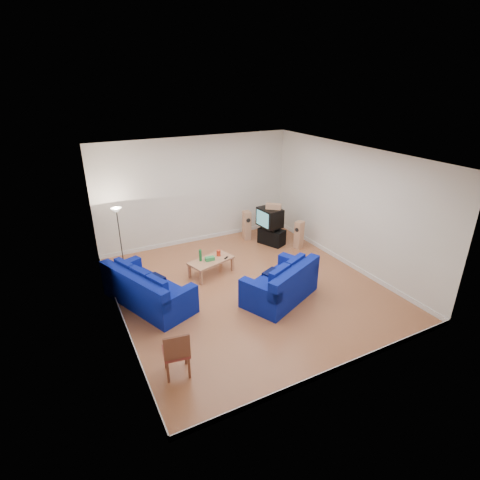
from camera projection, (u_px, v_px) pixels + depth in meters
name	position (u px, v px, depth m)	size (l,w,h in m)	color
room	(248.00, 228.00, 8.53)	(6.01, 6.51, 3.21)	brown
sofa_three_seat	(147.00, 292.00, 8.34)	(1.74, 2.44, 0.87)	navy
sofa_loveseat	(282.00, 286.00, 8.54)	(2.05, 1.65, 0.90)	navy
coffee_table	(211.00, 261.00, 9.61)	(1.27, 0.89, 0.42)	tan
bottle	(200.00, 255.00, 9.47)	(0.07, 0.07, 0.31)	#197233
tissue_box	(210.00, 259.00, 9.53)	(0.23, 0.13, 0.10)	green
red_canister	(219.00, 253.00, 9.78)	(0.11, 0.11, 0.15)	red
remote	(226.00, 258.00, 9.67)	(0.15, 0.05, 0.02)	black
tv_stand	(272.00, 237.00, 11.45)	(0.78, 0.43, 0.48)	black
av_receiver	(271.00, 228.00, 11.34)	(0.43, 0.35, 0.10)	black
television	(270.00, 217.00, 11.22)	(0.61, 0.77, 0.56)	black
centre_speaker	(274.00, 206.00, 11.05)	(0.44, 0.18, 0.16)	tan
speaker_left	(247.00, 225.00, 11.70)	(0.25, 0.31, 0.92)	tan
speaker_right	(299.00, 235.00, 11.09)	(0.30, 0.26, 0.84)	tan
floor_lamp	(117.00, 218.00, 9.70)	(0.28, 0.28, 1.64)	black
dining_chair	(176.00, 352.00, 6.23)	(0.50, 0.50, 0.91)	brown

